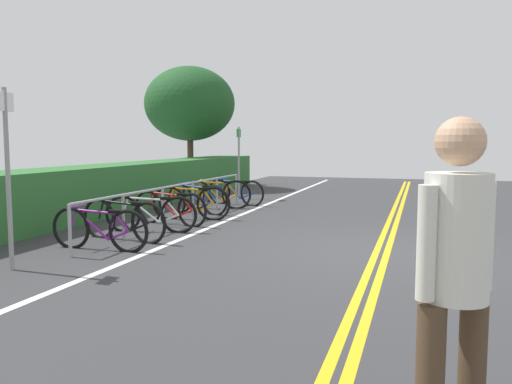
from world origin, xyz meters
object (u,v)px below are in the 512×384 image
bicycle_7 (235,192)px  sign_post_near (7,162)px  bike_rack (179,193)px  bicycle_3 (170,208)px  sign_post_far (239,155)px  bicycle_2 (151,214)px  pedestrian (455,270)px  tree_mid (190,104)px  bicycle_5 (197,199)px  bicycle_0 (99,229)px  bicycle_4 (191,203)px  bicycle_6 (217,194)px  bicycle_1 (123,220)px

bicycle_7 → sign_post_near: bearing=177.0°
bike_rack → bicycle_3: (-0.41, -0.00, -0.25)m
sign_post_far → sign_post_near: bearing=180.0°
bicycle_2 → pedestrian: bearing=-139.4°
sign_post_far → bike_rack: bearing=-176.8°
pedestrian → tree_mid: tree_mid is taller
bicycle_7 → sign_post_far: bearing=15.9°
bicycle_2 → bicycle_7: 4.34m
bicycle_2 → bicycle_5: 2.51m
bicycle_0 → sign_post_near: sign_post_near is taller
bicycle_7 → pedestrian: pedestrian is taller
bicycle_4 → pedestrian: 8.85m
bicycle_4 → bicycle_7: (2.71, -0.02, -0.02)m
bicycle_7 → bicycle_5: bearing=171.4°
bicycle_4 → sign_post_near: size_ratio=0.73×
bicycle_4 → bicycle_6: (1.85, 0.16, -0.00)m
bicycle_6 → sign_post_far: bearing=5.2°
sign_post_near → tree_mid: 12.10m
bicycle_0 → tree_mid: 11.04m
bicycle_1 → sign_post_near: sign_post_near is taller
bicycle_2 → bicycle_3: size_ratio=0.99×
bicycle_1 → sign_post_far: bearing=2.4°
bicycle_1 → bicycle_5: bicycle_1 is taller
bicycle_1 → tree_mid: (9.44, 3.14, 2.65)m
bike_rack → bicycle_6: 2.23m
bicycle_6 → pedestrian: bearing=-151.5°
bicycle_1 → sign_post_near: size_ratio=0.76×
bike_rack → bicycle_6: (2.21, 0.05, -0.24)m
bike_rack → bicycle_7: 3.08m
bicycle_7 → sign_post_far: (1.34, 0.38, 0.93)m
bicycle_2 → bicycle_4: size_ratio=1.03×
bicycle_2 → bicycle_3: 0.86m
bicycle_0 → pedestrian: 6.39m
bicycle_2 → bicycle_7: bicycle_2 is taller
bicycle_3 → tree_mid: tree_mid is taller
bicycle_5 → bicycle_4: bearing=-163.7°
bike_rack → sign_post_near: (-4.37, 0.25, 0.82)m
bicycle_0 → sign_post_near: 1.83m
bicycle_4 → pedestrian: bearing=-146.6°
bicycle_2 → bicycle_6: 3.48m
bicycle_6 → pedestrian: pedestrian is taller
bicycle_3 → bicycle_7: bearing=-2.2°
bicycle_4 → tree_mid: (6.92, 3.23, 2.64)m
bicycle_7 → pedestrian: bearing=-154.4°
bicycle_4 → bicycle_5: size_ratio=1.01×
bicycle_0 → pedestrian: pedestrian is taller
bicycle_2 → bicycle_3: (0.85, 0.05, -0.00)m
bicycle_5 → tree_mid: (6.04, 2.98, 2.66)m
bike_rack → bicycle_4: bearing=-18.1°
sign_post_far → tree_mid: tree_mid is taller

